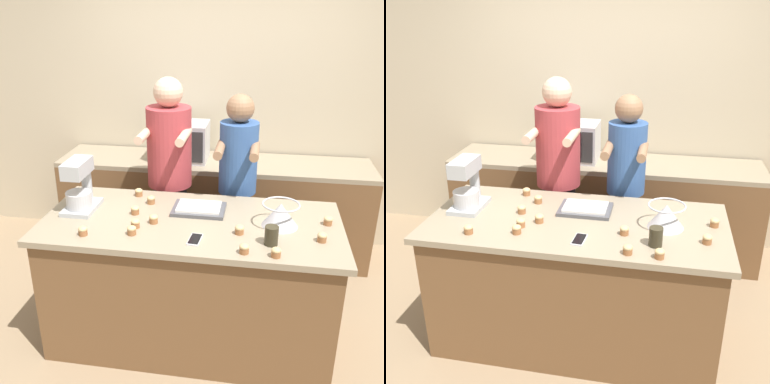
# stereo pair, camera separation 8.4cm
# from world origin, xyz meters

# --- Properties ---
(ground_plane) EXTENTS (16.00, 16.00, 0.00)m
(ground_plane) POSITION_xyz_m (0.00, 0.00, 0.00)
(ground_plane) COLOR #937A5B
(back_wall) EXTENTS (10.00, 0.06, 2.70)m
(back_wall) POSITION_xyz_m (0.00, 1.61, 1.35)
(back_wall) COLOR beige
(back_wall) RESTS_ON ground_plane
(island_counter) EXTENTS (1.92, 0.89, 0.91)m
(island_counter) POSITION_xyz_m (0.00, 0.00, 0.46)
(island_counter) COLOR brown
(island_counter) RESTS_ON ground_plane
(back_counter) EXTENTS (2.80, 0.60, 0.90)m
(back_counter) POSITION_xyz_m (0.00, 1.26, 0.45)
(back_counter) COLOR brown
(back_counter) RESTS_ON ground_plane
(person_left) EXTENTS (0.35, 0.51, 1.72)m
(person_left) POSITION_xyz_m (-0.28, 0.66, 0.91)
(person_left) COLOR #232328
(person_left) RESTS_ON ground_plane
(person_right) EXTENTS (0.31, 0.48, 1.61)m
(person_right) POSITION_xyz_m (0.25, 0.66, 0.86)
(person_right) COLOR #33384C
(person_right) RESTS_ON ground_plane
(stand_mixer) EXTENTS (0.20, 0.30, 0.35)m
(stand_mixer) POSITION_xyz_m (-0.76, 0.05, 1.07)
(stand_mixer) COLOR #B2B7BC
(stand_mixer) RESTS_ON island_counter
(mixing_bowl) EXTENTS (0.24, 0.24, 0.15)m
(mixing_bowl) POSITION_xyz_m (0.56, 0.02, 0.99)
(mixing_bowl) COLOR #BCBCC1
(mixing_bowl) RESTS_ON island_counter
(baking_tray) EXTENTS (0.35, 0.25, 0.04)m
(baking_tray) POSITION_xyz_m (0.03, 0.15, 0.93)
(baking_tray) COLOR #4C4C51
(baking_tray) RESTS_ON island_counter
(microwave_oven) EXTENTS (0.47, 0.35, 0.34)m
(microwave_oven) POSITION_xyz_m (-0.29, 1.26, 1.07)
(microwave_oven) COLOR #B7B7BC
(microwave_oven) RESTS_ON back_counter
(cell_phone) EXTENTS (0.08, 0.15, 0.01)m
(cell_phone) POSITION_xyz_m (0.07, -0.26, 0.92)
(cell_phone) COLOR silver
(cell_phone) RESTS_ON island_counter
(drinking_glass) EXTENTS (0.08, 0.08, 0.11)m
(drinking_glass) POSITION_xyz_m (0.51, -0.23, 0.97)
(drinking_glass) COLOR #332D1E
(drinking_glass) RESTS_ON island_counter
(cupcake_0) EXTENTS (0.06, 0.06, 0.06)m
(cupcake_0) POSITION_xyz_m (-0.61, -0.30, 0.94)
(cupcake_0) COLOR #9E6038
(cupcake_0) RESTS_ON island_counter
(cupcake_1) EXTENTS (0.06, 0.06, 0.06)m
(cupcake_1) POSITION_xyz_m (-0.38, 0.03, 0.94)
(cupcake_1) COLOR #9E6038
(cupcake_1) RESTS_ON island_counter
(cupcake_2) EXTENTS (0.06, 0.06, 0.06)m
(cupcake_2) POSITION_xyz_m (0.86, 0.08, 0.94)
(cupcake_2) COLOR #9E6038
(cupcake_2) RESTS_ON island_counter
(cupcake_3) EXTENTS (0.06, 0.06, 0.06)m
(cupcake_3) POSITION_xyz_m (-0.23, -0.08, 0.94)
(cupcake_3) COLOR #9E6038
(cupcake_3) RESTS_ON island_counter
(cupcake_4) EXTENTS (0.06, 0.06, 0.06)m
(cupcake_4) POSITION_xyz_m (0.54, -0.37, 0.94)
(cupcake_4) COLOR #9E6038
(cupcake_4) RESTS_ON island_counter
(cupcake_5) EXTENTS (0.06, 0.06, 0.06)m
(cupcake_5) POSITION_xyz_m (0.32, -0.14, 0.94)
(cupcake_5) COLOR #9E6038
(cupcake_5) RESTS_ON island_counter
(cupcake_6) EXTENTS (0.06, 0.06, 0.06)m
(cupcake_6) POSITION_xyz_m (0.80, -0.15, 0.94)
(cupcake_6) COLOR #9E6038
(cupcake_6) RESTS_ON island_counter
(cupcake_7) EXTENTS (0.06, 0.06, 0.06)m
(cupcake_7) POSITION_xyz_m (-0.32, 0.22, 0.94)
(cupcake_7) COLOR #9E6038
(cupcake_7) RESTS_ON island_counter
(cupcake_8) EXTENTS (0.06, 0.06, 0.06)m
(cupcake_8) POSITION_xyz_m (0.36, -0.36, 0.94)
(cupcake_8) COLOR #9E6038
(cupcake_8) RESTS_ON island_counter
(cupcake_9) EXTENTS (0.06, 0.06, 0.06)m
(cupcake_9) POSITION_xyz_m (-0.44, 0.34, 0.94)
(cupcake_9) COLOR #9E6038
(cupcake_9) RESTS_ON island_counter
(cupcake_10) EXTENTS (0.06, 0.06, 0.06)m
(cupcake_10) POSITION_xyz_m (-0.32, -0.25, 0.94)
(cupcake_10) COLOR #9E6038
(cupcake_10) RESTS_ON island_counter
(cupcake_11) EXTENTS (0.06, 0.06, 0.06)m
(cupcake_11) POSITION_xyz_m (-0.32, -0.16, 0.94)
(cupcake_11) COLOR #9E6038
(cupcake_11) RESTS_ON island_counter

